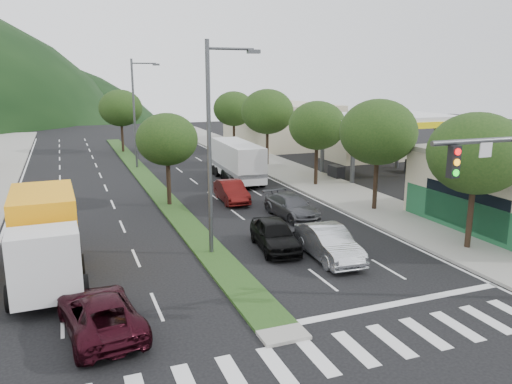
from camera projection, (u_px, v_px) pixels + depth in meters
name	position (u px, v px, depth m)	size (l,w,h in m)	color
ground	(277.00, 330.00, 16.89)	(160.00, 160.00, 0.00)	black
sidewalk_right	(294.00, 173.00, 43.99)	(5.00, 90.00, 0.15)	gray
median	(146.00, 177.00, 42.32)	(1.60, 56.00, 0.12)	#1E3D16
crosswalk	(304.00, 360.00, 15.07)	(19.00, 2.20, 0.01)	silver
gas_canopy	(379.00, 122.00, 42.53)	(12.20, 8.20, 5.25)	silver
bldg_right_far	(280.00, 124.00, 63.16)	(10.00, 16.00, 5.20)	beige
tree_r_a	(476.00, 153.00, 23.67)	(4.60, 4.60, 6.63)	black
tree_r_b	(378.00, 132.00, 30.89)	(4.80, 4.80, 6.94)	black
tree_r_c	(317.00, 126.00, 38.23)	(4.40, 4.40, 6.48)	black
tree_r_d	(267.00, 112.00, 47.22)	(5.00, 5.00, 7.17)	black
tree_r_e	(234.00, 109.00, 56.37)	(4.60, 4.60, 6.71)	black
tree_med_near	(167.00, 139.00, 32.26)	(4.00, 4.00, 6.02)	black
tree_med_far	(121.00, 108.00, 55.76)	(4.80, 4.80, 6.94)	black
streetlight_near	(213.00, 139.00, 22.98)	(2.60, 0.25, 10.00)	#47494C
streetlight_mid	(136.00, 108.00, 45.70)	(2.60, 0.25, 10.00)	#47494C
sedan_silver	(329.00, 243.00, 23.36)	(1.64, 4.70, 1.55)	#B2B5BB
suv_maroon	(100.00, 313.00, 16.59)	(2.26, 4.91, 1.37)	black
car_queue_a	(275.00, 234.00, 24.69)	(1.79, 4.44, 1.51)	black
car_queue_b	(291.00, 206.00, 30.39)	(1.91, 4.70, 1.36)	#444448
car_queue_c	(231.00, 191.00, 34.16)	(1.54, 4.41, 1.45)	#4F0E0D
car_queue_d	(239.00, 177.00, 39.53)	(2.26, 4.90, 1.36)	black
box_truck	(45.00, 240.00, 20.83)	(3.00, 7.38, 3.61)	silver
motorhome	(237.00, 161.00, 40.87)	(2.94, 8.37, 3.17)	silver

